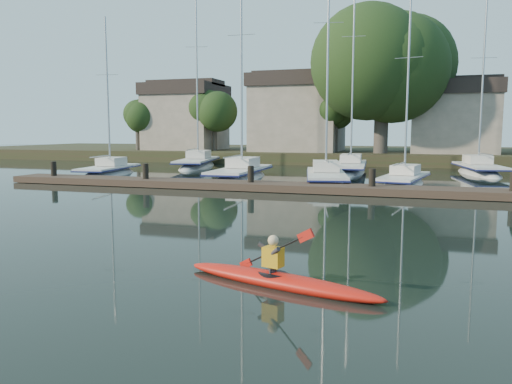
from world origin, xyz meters
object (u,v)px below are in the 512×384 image
(sailboat_2, at_px, (326,186))
(sailboat_3, at_px, (403,189))
(kayak, at_px, (278,277))
(sailboat_5, at_px, (198,170))
(sailboat_0, at_px, (109,178))
(sailboat_1, at_px, (241,182))
(sailboat_7, at_px, (478,177))
(sailboat_6, at_px, (350,174))
(dock, at_px, (309,188))

(sailboat_2, relative_size, sailboat_3, 1.29)
(kayak, bearing_deg, sailboat_5, 132.55)
(sailboat_0, height_order, sailboat_5, sailboat_5)
(sailboat_0, xyz_separation_m, sailboat_1, (9.29, 0.21, -0.01))
(sailboat_0, height_order, sailboat_7, sailboat_7)
(sailboat_3, height_order, sailboat_5, sailboat_5)
(sailboat_0, distance_m, sailboat_5, 8.98)
(sailboat_2, distance_m, sailboat_6, 8.39)
(sailboat_6, bearing_deg, sailboat_7, 1.42)
(dock, bearing_deg, sailboat_1, 136.06)
(sailboat_1, relative_size, sailboat_5, 0.91)
(sailboat_3, bearing_deg, sailboat_5, 160.81)
(sailboat_5, distance_m, sailboat_7, 21.19)
(sailboat_1, distance_m, sailboat_7, 16.72)
(sailboat_3, bearing_deg, sailboat_2, -168.69)
(sailboat_3, distance_m, sailboat_5, 18.80)
(sailboat_7, bearing_deg, kayak, -111.53)
(sailboat_1, distance_m, sailboat_2, 5.53)
(sailboat_0, distance_m, sailboat_7, 25.27)
(sailboat_2, bearing_deg, sailboat_5, 130.81)
(kayak, xyz_separation_m, sailboat_5, (-14.50, 28.37, -0.37))
(sailboat_1, bearing_deg, sailboat_3, -6.79)
(sailboat_2, distance_m, sailboat_7, 12.92)
(sailboat_1, distance_m, sailboat_5, 10.74)
(sailboat_0, xyz_separation_m, sailboat_6, (15.11, 7.70, -0.00))
(sailboat_3, xyz_separation_m, sailboat_5, (-16.40, 9.19, -0.03))
(kayak, distance_m, sailboat_1, 21.45)
(dock, xyz_separation_m, sailboat_7, (9.12, 13.51, -0.41))
(sailboat_5, bearing_deg, sailboat_6, -16.05)
(dock, xyz_separation_m, sailboat_2, (0.09, 4.27, -0.40))
(sailboat_3, relative_size, sailboat_5, 0.72)
(sailboat_0, relative_size, sailboat_2, 0.76)
(sailboat_0, relative_size, sailboat_7, 0.85)
(sailboat_7, bearing_deg, dock, -132.27)
(sailboat_3, bearing_deg, sailboat_1, -174.66)
(sailboat_5, distance_m, sailboat_6, 12.56)
(sailboat_7, bearing_deg, sailboat_1, -158.31)
(sailboat_7, bearing_deg, sailboat_3, -125.87)
(kayak, xyz_separation_m, sailboat_2, (-2.34, 19.09, -0.36))
(sailboat_2, height_order, sailboat_6, sailboat_6)
(sailboat_3, bearing_deg, dock, -124.74)
(kayak, distance_m, sailboat_3, 19.28)
(dock, height_order, sailboat_3, sailboat_3)
(dock, relative_size, sailboat_7, 2.49)
(dock, xyz_separation_m, sailboat_5, (-12.07, 13.55, -0.41))
(dock, bearing_deg, sailboat_2, 88.75)
(dock, bearing_deg, sailboat_5, 131.68)
(kayak, height_order, sailboat_3, sailboat_3)
(dock, distance_m, sailboat_1, 7.46)
(sailboat_3, relative_size, sailboat_6, 0.72)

